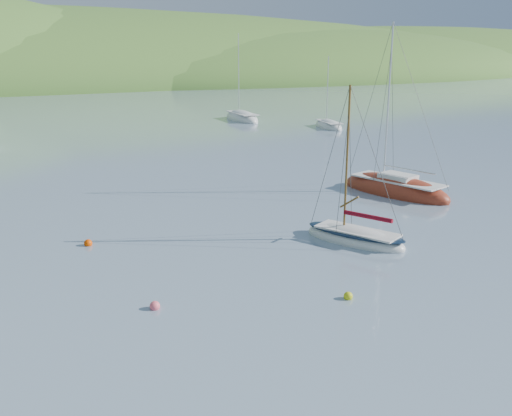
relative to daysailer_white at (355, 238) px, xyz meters
name	(u,v)px	position (x,y,z in m)	size (l,w,h in m)	color
ground	(347,307)	(-5.24, -6.41, -0.21)	(700.00, 700.00, 0.00)	slate
daysailer_white	(355,238)	(0.00, 0.00, 0.00)	(4.34, 6.13, 8.87)	white
sloop_red	(395,190)	(8.93, 7.13, 0.03)	(5.04, 9.11, 12.79)	#96341B
distant_sloop_b	(242,119)	(17.98, 50.41, 0.00)	(3.88, 9.34, 13.01)	white
distant_sloop_d	(329,126)	(24.50, 38.06, -0.04)	(3.89, 7.26, 9.84)	white
mooring_buoys	(264,249)	(-5.11, 0.84, -0.09)	(22.38, 12.18, 0.43)	#C2CA12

